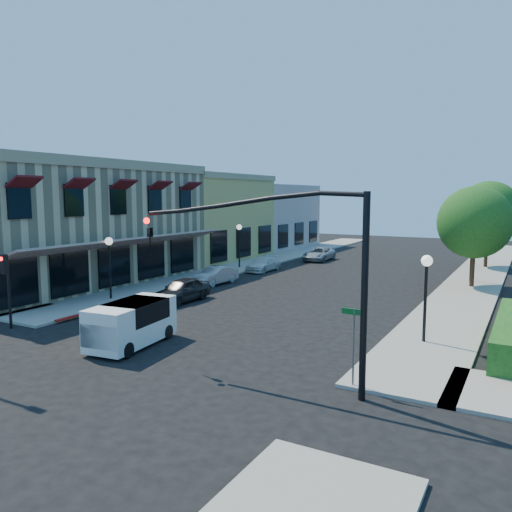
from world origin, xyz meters
The scene contains 21 objects.
ground centered at (0.00, 0.00, 0.00)m, with size 120.00×120.00×0.00m, color black.
sidewalk_left centered at (-8.75, 27.00, 0.06)m, with size 3.50×50.00×0.12m, color gray.
sidewalk_right centered at (8.75, 27.00, 0.06)m, with size 3.50×50.00×0.12m, color gray.
curb_red_strip centered at (-6.90, 8.00, 0.00)m, with size 0.25×10.00×0.06m, color maroon.
corner_brick_building centered at (-15.45, 11.00, 4.01)m, with size 11.77×18.20×8.10m.
yellow_stucco_building centered at (-15.50, 26.00, 3.80)m, with size 10.00×12.00×7.60m, color tan.
pink_stucco_building centered at (-15.50, 38.00, 3.50)m, with size 10.00×12.00×7.00m, color #CDA19B.
street_tree_a centered at (8.80, 22.00, 4.19)m, with size 4.56×4.56×6.48m.
street_tree_b centered at (8.80, 32.00, 4.54)m, with size 4.94×4.94×7.02m.
signal_mast_arm centered at (5.86, 1.50, 4.09)m, with size 8.01×0.39×6.00m.
secondary_signal centered at (-8.00, 1.41, 2.32)m, with size 0.28×0.42×3.32m.
street_name_sign centered at (7.50, 2.20, 1.70)m, with size 0.80×0.06×2.50m.
lamppost_left_near centered at (-8.50, 8.00, 2.74)m, with size 0.44×0.44×3.57m.
lamppost_left_far centered at (-8.50, 22.00, 2.74)m, with size 0.44×0.44×3.57m.
lamppost_right_near centered at (8.50, 8.00, 2.74)m, with size 0.44×0.44×3.57m.
lamppost_right_far centered at (8.50, 24.00, 2.74)m, with size 0.44×0.44×3.57m.
white_van centered at (-1.49, 2.17, 1.00)m, with size 2.11×4.06×1.72m.
parked_car_a centered at (-4.80, 9.67, 0.66)m, with size 1.55×3.86×1.32m, color black.
parked_car_b centered at (-6.20, 15.13, 0.59)m, with size 1.26×3.61×1.19m, color #A0A2A5.
parked_car_c centered at (-6.20, 21.82, 0.54)m, with size 1.53×3.75×1.09m, color silver.
parked_car_d centered at (-4.80, 29.82, 0.59)m, with size 1.96×4.24×1.18m, color #A5A8AA.
Camera 1 is at (12.07, -12.06, 5.89)m, focal length 35.00 mm.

